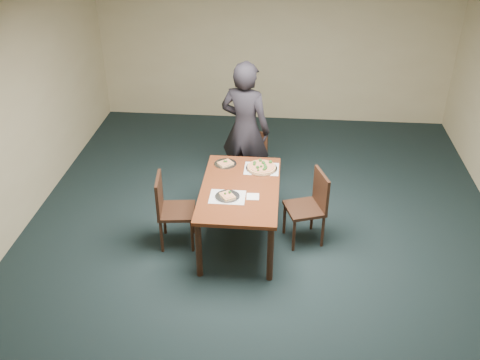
# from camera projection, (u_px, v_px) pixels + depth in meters

# --- Properties ---
(ground) EXTENTS (8.00, 8.00, 0.00)m
(ground) POSITION_uv_depth(u_px,v_px,m) (260.00, 258.00, 6.25)
(ground) COLOR black
(ground) RESTS_ON ground
(room_shell) EXTENTS (8.00, 8.00, 8.00)m
(room_shell) POSITION_uv_depth(u_px,v_px,m) (263.00, 123.00, 5.35)
(room_shell) COLOR #C7B68A
(room_shell) RESTS_ON ground
(dining_table) EXTENTS (0.90, 1.50, 0.75)m
(dining_table) POSITION_uv_depth(u_px,v_px,m) (240.00, 194.00, 6.22)
(dining_table) COLOR #512110
(dining_table) RESTS_ON ground
(chair_far) EXTENTS (0.54, 0.54, 0.91)m
(chair_far) POSITION_uv_depth(u_px,v_px,m) (249.00, 160.00, 7.23)
(chair_far) COLOR black
(chair_far) RESTS_ON ground
(chair_left) EXTENTS (0.47, 0.47, 0.91)m
(chair_left) POSITION_uv_depth(u_px,v_px,m) (170.00, 207.00, 6.25)
(chair_left) COLOR black
(chair_left) RESTS_ON ground
(chair_right) EXTENTS (0.53, 0.53, 0.91)m
(chair_right) POSITION_uv_depth(u_px,v_px,m) (311.00, 203.00, 6.32)
(chair_right) COLOR black
(chair_right) RESTS_ON ground
(diner) EXTENTS (0.79, 0.64, 1.87)m
(diner) POSITION_uv_depth(u_px,v_px,m) (245.00, 129.00, 7.08)
(diner) COLOR black
(diner) RESTS_ON ground
(placemat_main) EXTENTS (0.42, 0.32, 0.00)m
(placemat_main) POSITION_uv_depth(u_px,v_px,m) (262.00, 169.00, 6.55)
(placemat_main) COLOR white
(placemat_main) RESTS_ON dining_table
(placemat_near) EXTENTS (0.40, 0.30, 0.00)m
(placemat_near) POSITION_uv_depth(u_px,v_px,m) (227.00, 197.00, 6.00)
(placemat_near) COLOR white
(placemat_near) RESTS_ON dining_table
(pizza_pan) EXTENTS (0.39, 0.39, 0.07)m
(pizza_pan) POSITION_uv_depth(u_px,v_px,m) (262.00, 167.00, 6.54)
(pizza_pan) COLOR silver
(pizza_pan) RESTS_ON dining_table
(slice_plate_near) EXTENTS (0.28, 0.28, 0.06)m
(slice_plate_near) POSITION_uv_depth(u_px,v_px,m) (227.00, 196.00, 5.99)
(slice_plate_near) COLOR silver
(slice_plate_near) RESTS_ON dining_table
(slice_plate_far) EXTENTS (0.28, 0.28, 0.06)m
(slice_plate_far) POSITION_uv_depth(u_px,v_px,m) (225.00, 163.00, 6.64)
(slice_plate_far) COLOR silver
(slice_plate_far) RESTS_ON dining_table
(napkin) EXTENTS (0.15, 0.15, 0.01)m
(napkin) POSITION_uv_depth(u_px,v_px,m) (253.00, 197.00, 6.00)
(napkin) COLOR white
(napkin) RESTS_ON dining_table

